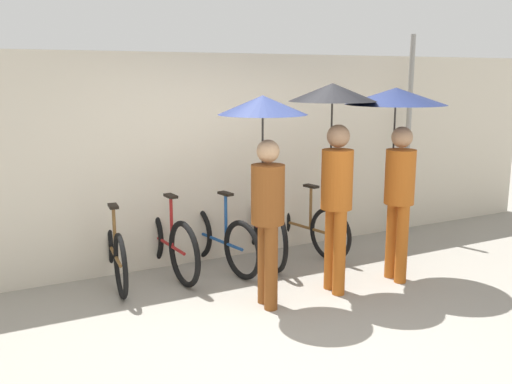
{
  "coord_description": "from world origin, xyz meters",
  "views": [
    {
      "loc": [
        -2.59,
        -4.04,
        2.23
      ],
      "look_at": [
        0.19,
        1.23,
        1.0
      ],
      "focal_mm": 40.0,
      "sensor_mm": 36.0,
      "label": 1
    }
  ],
  "objects_px": {
    "parked_bicycle_3": "(260,227)",
    "parked_bicycle_4": "(300,224)",
    "parked_bicycle_0": "(113,250)",
    "parked_bicycle_2": "(218,238)",
    "parked_bicycle_1": "(166,242)",
    "pedestrian_leading": "(265,150)",
    "pedestrian_trailing": "(397,127)",
    "pedestrian_center": "(334,136)"
  },
  "relations": [
    {
      "from": "parked_bicycle_3",
      "to": "pedestrian_leading",
      "type": "xyz_separation_m",
      "value": [
        -0.62,
        -1.26,
        1.14
      ]
    },
    {
      "from": "parked_bicycle_4",
      "to": "pedestrian_trailing",
      "type": "relative_size",
      "value": 0.81
    },
    {
      "from": "parked_bicycle_1",
      "to": "parked_bicycle_4",
      "type": "xyz_separation_m",
      "value": [
        1.79,
        0.02,
        -0.02
      ]
    },
    {
      "from": "parked_bicycle_2",
      "to": "parked_bicycle_1",
      "type": "bearing_deg",
      "value": 71.41
    },
    {
      "from": "parked_bicycle_0",
      "to": "parked_bicycle_3",
      "type": "bearing_deg",
      "value": -85.11
    },
    {
      "from": "parked_bicycle_1",
      "to": "parked_bicycle_4",
      "type": "height_order",
      "value": "parked_bicycle_4"
    },
    {
      "from": "pedestrian_leading",
      "to": "pedestrian_trailing",
      "type": "distance_m",
      "value": 1.61
    },
    {
      "from": "parked_bicycle_2",
      "to": "pedestrian_leading",
      "type": "relative_size",
      "value": 0.79
    },
    {
      "from": "parked_bicycle_3",
      "to": "pedestrian_leading",
      "type": "relative_size",
      "value": 0.86
    },
    {
      "from": "parked_bicycle_2",
      "to": "pedestrian_leading",
      "type": "xyz_separation_m",
      "value": [
        -0.02,
        -1.19,
        1.18
      ]
    },
    {
      "from": "parked_bicycle_4",
      "to": "pedestrian_leading",
      "type": "xyz_separation_m",
      "value": [
        -1.22,
        -1.3,
        1.17
      ]
    },
    {
      "from": "parked_bicycle_2",
      "to": "pedestrian_center",
      "type": "distance_m",
      "value": 1.9
    },
    {
      "from": "parked_bicycle_1",
      "to": "parked_bicycle_2",
      "type": "height_order",
      "value": "parked_bicycle_2"
    },
    {
      "from": "parked_bicycle_4",
      "to": "pedestrian_trailing",
      "type": "xyz_separation_m",
      "value": [
        0.38,
        -1.3,
        1.32
      ]
    },
    {
      "from": "parked_bicycle_3",
      "to": "parked_bicycle_4",
      "type": "height_order",
      "value": "parked_bicycle_3"
    },
    {
      "from": "parked_bicycle_0",
      "to": "parked_bicycle_2",
      "type": "xyz_separation_m",
      "value": [
        1.2,
        -0.1,
        -0.01
      ]
    },
    {
      "from": "pedestrian_leading",
      "to": "parked_bicycle_1",
      "type": "bearing_deg",
      "value": 121.46
    },
    {
      "from": "parked_bicycle_2",
      "to": "pedestrian_center",
      "type": "height_order",
      "value": "pedestrian_center"
    },
    {
      "from": "parked_bicycle_3",
      "to": "parked_bicycle_4",
      "type": "distance_m",
      "value": 0.6
    },
    {
      "from": "parked_bicycle_2",
      "to": "pedestrian_center",
      "type": "xyz_separation_m",
      "value": [
        0.78,
        -1.18,
        1.27
      ]
    },
    {
      "from": "parked_bicycle_3",
      "to": "pedestrian_center",
      "type": "distance_m",
      "value": 1.76
    },
    {
      "from": "pedestrian_leading",
      "to": "pedestrian_trailing",
      "type": "height_order",
      "value": "pedestrian_trailing"
    },
    {
      "from": "parked_bicycle_0",
      "to": "parked_bicycle_1",
      "type": "distance_m",
      "value": 0.6
    },
    {
      "from": "parked_bicycle_1",
      "to": "pedestrian_center",
      "type": "distance_m",
      "value": 2.25
    },
    {
      "from": "parked_bicycle_1",
      "to": "pedestrian_trailing",
      "type": "bearing_deg",
      "value": -124.81
    },
    {
      "from": "parked_bicycle_0",
      "to": "parked_bicycle_2",
      "type": "bearing_deg",
      "value": -88.92
    },
    {
      "from": "parked_bicycle_3",
      "to": "pedestrian_trailing",
      "type": "relative_size",
      "value": 0.83
    },
    {
      "from": "parked_bicycle_1",
      "to": "pedestrian_center",
      "type": "height_order",
      "value": "pedestrian_center"
    },
    {
      "from": "parked_bicycle_3",
      "to": "parked_bicycle_4",
      "type": "relative_size",
      "value": 1.03
    },
    {
      "from": "parked_bicycle_2",
      "to": "pedestrian_leading",
      "type": "distance_m",
      "value": 1.67
    },
    {
      "from": "parked_bicycle_0",
      "to": "pedestrian_center",
      "type": "distance_m",
      "value": 2.67
    },
    {
      "from": "parked_bicycle_3",
      "to": "parked_bicycle_0",
      "type": "bearing_deg",
      "value": 98.15
    },
    {
      "from": "parked_bicycle_0",
      "to": "pedestrian_center",
      "type": "height_order",
      "value": "pedestrian_center"
    },
    {
      "from": "parked_bicycle_4",
      "to": "pedestrian_center",
      "type": "height_order",
      "value": "pedestrian_center"
    },
    {
      "from": "parked_bicycle_1",
      "to": "pedestrian_trailing",
      "type": "distance_m",
      "value": 2.84
    },
    {
      "from": "parked_bicycle_3",
      "to": "pedestrian_trailing",
      "type": "height_order",
      "value": "pedestrian_trailing"
    },
    {
      "from": "parked_bicycle_0",
      "to": "parked_bicycle_3",
      "type": "height_order",
      "value": "parked_bicycle_3"
    },
    {
      "from": "parked_bicycle_4",
      "to": "parked_bicycle_2",
      "type": "bearing_deg",
      "value": 83.47
    },
    {
      "from": "parked_bicycle_4",
      "to": "parked_bicycle_3",
      "type": "bearing_deg",
      "value": 81.96
    },
    {
      "from": "parked_bicycle_4",
      "to": "pedestrian_trailing",
      "type": "bearing_deg",
      "value": -175.25
    },
    {
      "from": "parked_bicycle_0",
      "to": "parked_bicycle_1",
      "type": "xyz_separation_m",
      "value": [
        0.6,
        -0.01,
        0.02
      ]
    },
    {
      "from": "parked_bicycle_0",
      "to": "parked_bicycle_2",
      "type": "relative_size",
      "value": 1.03
    }
  ]
}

